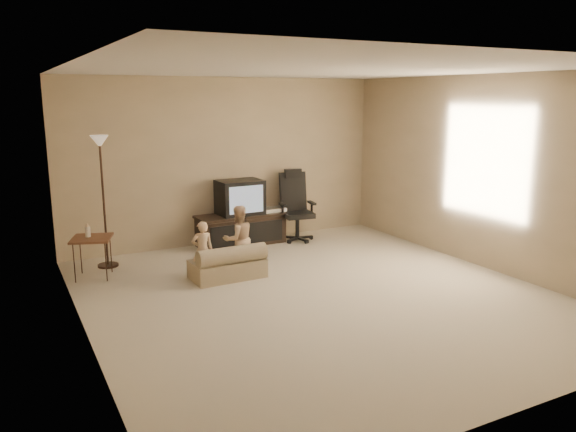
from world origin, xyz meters
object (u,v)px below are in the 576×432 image
tv_stand (241,218)px  office_chair (296,215)px  side_table (91,239)px  toddler_left (203,250)px  child_sofa (229,265)px  floor_lamp (102,172)px  toddler_right (238,239)px

tv_stand → office_chair: size_ratio=1.25×
side_table → toddler_left: toddler_left is taller
child_sofa → toddler_left: size_ratio=1.24×
floor_lamp → toddler_right: (1.46, -1.02, -0.83)m
office_chair → toddler_right: office_chair is taller
tv_stand → side_table: bearing=-165.8°
side_table → office_chair: bearing=8.5°
office_chair → toddler_left: size_ratio=1.52×
office_chair → side_table: (-3.13, -0.47, 0.10)m
floor_lamp → toddler_left: (0.96, -1.07, -0.90)m
side_table → child_sofa: size_ratio=0.77×
tv_stand → side_table: 2.35m
tv_stand → child_sofa: bearing=-119.6°
floor_lamp → child_sofa: (1.24, -1.22, -1.09)m
tv_stand → floor_lamp: (-2.03, -0.24, 0.86)m
side_table → toddler_right: (1.70, -0.63, -0.06)m
toddler_left → toddler_right: (0.50, 0.05, 0.07)m
side_table → toddler_right: 1.81m
floor_lamp → side_table: bearing=-121.9°
tv_stand → toddler_right: 1.38m
side_table → child_sofa: bearing=-29.5°
toddler_right → tv_stand: bearing=-117.8°
side_table → toddler_right: toddler_right is taller
tv_stand → floor_lamp: floor_lamp is taller
child_sofa → side_table: bearing=148.9°
office_chair → side_table: office_chair is taller
tv_stand → child_sofa: tv_stand is taller
office_chair → child_sofa: 2.12m
office_chair → floor_lamp: (-2.89, -0.08, 0.87)m
office_chair → floor_lamp: size_ratio=0.64×
tv_stand → floor_lamp: 2.21m
side_table → toddler_left: bearing=-29.6°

